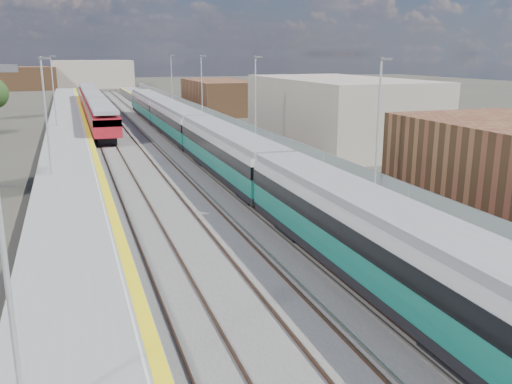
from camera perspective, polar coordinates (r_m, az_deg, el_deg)
ground at (r=54.34m, az=-9.45°, el=4.96°), size 320.00×320.00×0.00m
ballast_bed at (r=56.46m, az=-12.15°, el=5.21°), size 10.50×155.00×0.06m
tracks at (r=58.17m, az=-11.77°, el=5.57°), size 8.96×160.00×0.17m
platform_right at (r=57.74m, az=-4.70°, el=6.19°), size 4.70×155.00×8.52m
platform_left at (r=56.00m, az=-19.11°, el=5.18°), size 4.30×155.00×8.52m
buildings at (r=141.84m, az=-23.47°, el=14.02°), size 72.00×185.50×40.00m
green_train at (r=46.87m, az=-6.14°, el=6.20°), size 2.71×75.51×2.98m
red_train at (r=79.57m, az=-16.74°, el=8.93°), size 2.68×54.33×3.38m
tree_d at (r=72.98m, az=8.43°, el=10.40°), size 4.52×4.52×6.12m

